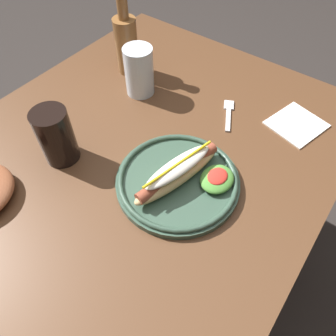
{
  "coord_description": "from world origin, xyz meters",
  "views": [
    {
      "loc": [
        -0.35,
        -0.37,
        1.33
      ],
      "look_at": [
        0.0,
        -0.1,
        0.77
      ],
      "focal_mm": 34.26,
      "sensor_mm": 36.0,
      "label": 1
    }
  ],
  "objects_px": {
    "hot_dog_plate": "(181,177)",
    "glass_bottle": "(126,43)",
    "napkin": "(296,124)",
    "water_cup": "(139,71)",
    "fork": "(228,113)",
    "soda_cup": "(56,136)"
  },
  "relations": [
    {
      "from": "glass_bottle",
      "to": "napkin",
      "type": "xyz_separation_m",
      "value": [
        0.08,
        -0.51,
        -0.09
      ]
    },
    {
      "from": "hot_dog_plate",
      "to": "water_cup",
      "type": "bearing_deg",
      "value": 55.03
    },
    {
      "from": "fork",
      "to": "hot_dog_plate",
      "type": "bearing_deg",
      "value": 158.34
    },
    {
      "from": "hot_dog_plate",
      "to": "glass_bottle",
      "type": "relative_size",
      "value": 1.18
    },
    {
      "from": "fork",
      "to": "glass_bottle",
      "type": "height_order",
      "value": "glass_bottle"
    },
    {
      "from": "hot_dog_plate",
      "to": "fork",
      "type": "relative_size",
      "value": 2.4
    },
    {
      "from": "glass_bottle",
      "to": "water_cup",
      "type": "bearing_deg",
      "value": -121.77
    },
    {
      "from": "soda_cup",
      "to": "glass_bottle",
      "type": "distance_m",
      "value": 0.37
    },
    {
      "from": "napkin",
      "to": "fork",
      "type": "bearing_deg",
      "value": 112.63
    },
    {
      "from": "fork",
      "to": "water_cup",
      "type": "xyz_separation_m",
      "value": [
        -0.07,
        0.25,
        0.07
      ]
    },
    {
      "from": "fork",
      "to": "water_cup",
      "type": "relative_size",
      "value": 0.85
    },
    {
      "from": "napkin",
      "to": "water_cup",
      "type": "bearing_deg",
      "value": 108.35
    },
    {
      "from": "hot_dog_plate",
      "to": "napkin",
      "type": "distance_m",
      "value": 0.36
    },
    {
      "from": "glass_bottle",
      "to": "napkin",
      "type": "relative_size",
      "value": 1.8
    },
    {
      "from": "soda_cup",
      "to": "water_cup",
      "type": "xyz_separation_m",
      "value": [
        0.3,
        0.01,
        -0.0
      ]
    },
    {
      "from": "hot_dog_plate",
      "to": "soda_cup",
      "type": "height_order",
      "value": "soda_cup"
    },
    {
      "from": "napkin",
      "to": "soda_cup",
      "type": "bearing_deg",
      "value": 137.08
    },
    {
      "from": "water_cup",
      "to": "hot_dog_plate",
      "type": "bearing_deg",
      "value": -124.97
    },
    {
      "from": "hot_dog_plate",
      "to": "soda_cup",
      "type": "bearing_deg",
      "value": 110.93
    },
    {
      "from": "hot_dog_plate",
      "to": "water_cup",
      "type": "distance_m",
      "value": 0.34
    },
    {
      "from": "hot_dog_plate",
      "to": "glass_bottle",
      "type": "xyz_separation_m",
      "value": [
        0.25,
        0.37,
        0.07
      ]
    },
    {
      "from": "soda_cup",
      "to": "glass_bottle",
      "type": "height_order",
      "value": "glass_bottle"
    }
  ]
}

